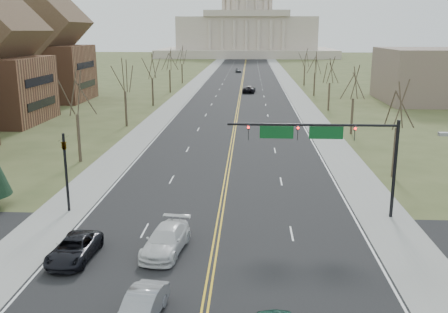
# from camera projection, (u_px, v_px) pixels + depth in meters

# --- Properties ---
(ground) EXTENTS (600.00, 600.00, 0.00)m
(ground) POSITION_uv_depth(u_px,v_px,m) (204.00, 313.00, 24.12)
(ground) COLOR #424D26
(ground) RESTS_ON ground
(road) EXTENTS (20.00, 380.00, 0.01)m
(road) POSITION_uv_depth(u_px,v_px,m) (242.00, 83.00, 130.61)
(road) COLOR black
(road) RESTS_ON ground
(cross_road) EXTENTS (120.00, 14.00, 0.01)m
(cross_road) POSITION_uv_depth(u_px,v_px,m) (213.00, 258.00, 29.93)
(cross_road) COLOR black
(cross_road) RESTS_ON ground
(sidewalk_left) EXTENTS (4.00, 380.00, 0.03)m
(sidewalk_left) POSITION_uv_depth(u_px,v_px,m) (197.00, 82.00, 131.21)
(sidewalk_left) COLOR gray
(sidewalk_left) RESTS_ON ground
(sidewalk_right) EXTENTS (4.00, 380.00, 0.03)m
(sidewalk_right) POSITION_uv_depth(u_px,v_px,m) (288.00, 83.00, 130.01)
(sidewalk_right) COLOR gray
(sidewalk_right) RESTS_ON ground
(center_line) EXTENTS (0.42, 380.00, 0.01)m
(center_line) POSITION_uv_depth(u_px,v_px,m) (242.00, 83.00, 130.61)
(center_line) COLOR gold
(center_line) RESTS_ON road
(edge_line_left) EXTENTS (0.15, 380.00, 0.01)m
(edge_line_left) POSITION_uv_depth(u_px,v_px,m) (205.00, 82.00, 131.10)
(edge_line_left) COLOR silver
(edge_line_left) RESTS_ON road
(edge_line_right) EXTENTS (0.15, 380.00, 0.01)m
(edge_line_right) POSITION_uv_depth(u_px,v_px,m) (280.00, 83.00, 130.12)
(edge_line_right) COLOR silver
(edge_line_right) RESTS_ON road
(capitol) EXTENTS (90.00, 60.00, 50.00)m
(capitol) POSITION_uv_depth(u_px,v_px,m) (247.00, 29.00, 262.58)
(capitol) COLOR beige
(capitol) RESTS_ON ground
(signal_mast) EXTENTS (12.12, 0.44, 7.20)m
(signal_mast) POSITION_uv_depth(u_px,v_px,m) (325.00, 139.00, 35.40)
(signal_mast) COLOR black
(signal_mast) RESTS_ON ground
(signal_left) EXTENTS (0.32, 0.36, 6.00)m
(signal_left) POSITION_uv_depth(u_px,v_px,m) (65.00, 164.00, 36.85)
(signal_left) COLOR black
(signal_left) RESTS_ON ground
(tree_r_0) EXTENTS (3.74, 3.74, 8.50)m
(tree_r_0) POSITION_uv_depth(u_px,v_px,m) (399.00, 107.00, 44.97)
(tree_r_0) COLOR #362D1F
(tree_r_0) RESTS_ON ground
(tree_l_0) EXTENTS (3.96, 3.96, 9.00)m
(tree_l_0) POSITION_uv_depth(u_px,v_px,m) (76.00, 95.00, 50.30)
(tree_l_0) COLOR #362D1F
(tree_l_0) RESTS_ON ground
(tree_r_1) EXTENTS (3.74, 3.74, 8.50)m
(tree_r_1) POSITION_uv_depth(u_px,v_px,m) (354.00, 84.00, 64.33)
(tree_r_1) COLOR #362D1F
(tree_r_1) RESTS_ON ground
(tree_l_1) EXTENTS (3.96, 3.96, 9.00)m
(tree_l_1) POSITION_uv_depth(u_px,v_px,m) (124.00, 77.00, 69.66)
(tree_l_1) COLOR #362D1F
(tree_l_1) RESTS_ON ground
(tree_r_2) EXTENTS (3.74, 3.74, 8.50)m
(tree_r_2) POSITION_uv_depth(u_px,v_px,m) (330.00, 72.00, 83.69)
(tree_r_2) COLOR #362D1F
(tree_r_2) RESTS_ON ground
(tree_l_2) EXTENTS (3.96, 3.96, 9.00)m
(tree_l_2) POSITION_uv_depth(u_px,v_px,m) (152.00, 67.00, 89.03)
(tree_l_2) COLOR #362D1F
(tree_l_2) RESTS_ON ground
(tree_r_3) EXTENTS (3.74, 3.74, 8.50)m
(tree_r_3) POSITION_uv_depth(u_px,v_px,m) (315.00, 64.00, 103.05)
(tree_r_3) COLOR #362D1F
(tree_r_3) RESTS_ON ground
(tree_l_3) EXTENTS (3.96, 3.96, 9.00)m
(tree_l_3) POSITION_uv_depth(u_px,v_px,m) (169.00, 60.00, 108.39)
(tree_l_3) COLOR #362D1F
(tree_l_3) RESTS_ON ground
(tree_r_4) EXTENTS (3.74, 3.74, 8.50)m
(tree_r_4) POSITION_uv_depth(u_px,v_px,m) (305.00, 59.00, 122.42)
(tree_r_4) COLOR #362D1F
(tree_r_4) RESTS_ON ground
(tree_l_4) EXTENTS (3.96, 3.96, 9.00)m
(tree_l_4) POSITION_uv_depth(u_px,v_px,m) (182.00, 56.00, 127.75)
(tree_l_4) COLOR #362D1F
(tree_l_4) RESTS_ON ground
(bldg_left_far) EXTENTS (17.10, 14.28, 23.25)m
(bldg_left_far) POSITION_uv_depth(u_px,v_px,m) (41.00, 51.00, 95.33)
(bldg_left_far) COLOR brown
(bldg_left_far) RESTS_ON ground
(car_sb_inner_lead) EXTENTS (2.04, 4.42, 1.40)m
(car_sb_inner_lead) POSITION_uv_depth(u_px,v_px,m) (142.00, 307.00, 23.30)
(car_sb_inner_lead) COLOR gray
(car_sb_inner_lead) RESTS_ON road
(car_sb_outer_lead) EXTENTS (2.44, 4.92, 1.34)m
(car_sb_outer_lead) POSITION_uv_depth(u_px,v_px,m) (74.00, 249.00, 29.62)
(car_sb_outer_lead) COLOR black
(car_sb_outer_lead) RESTS_ON road
(car_sb_inner_second) EXTENTS (2.84, 5.53, 1.54)m
(car_sb_inner_second) POSITION_uv_depth(u_px,v_px,m) (166.00, 240.00, 30.61)
(car_sb_inner_second) COLOR silver
(car_sb_inner_second) RESTS_ON road
(car_far_nb) EXTENTS (3.02, 5.74, 1.54)m
(car_far_nb) POSITION_uv_depth(u_px,v_px,m) (249.00, 89.00, 109.61)
(car_far_nb) COLOR black
(car_far_nb) RESTS_ON road
(car_far_sb) EXTENTS (2.13, 4.29, 1.40)m
(car_far_sb) POSITION_uv_depth(u_px,v_px,m) (238.00, 70.00, 162.12)
(car_far_sb) COLOR #505358
(car_far_sb) RESTS_ON road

